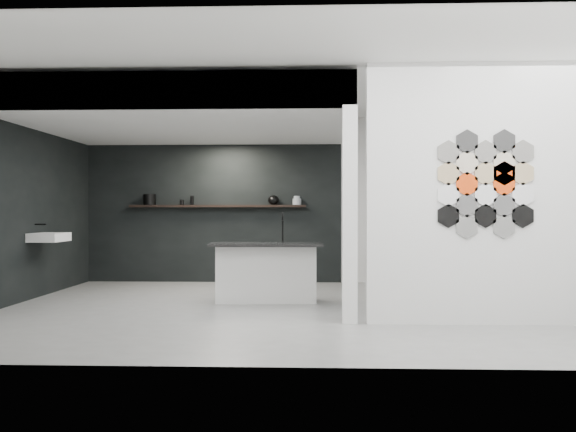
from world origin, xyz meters
The scene contains 17 objects.
floor centered at (0.00, 0.00, -0.01)m, with size 7.00×6.00×0.01m, color slate.
partition_panel centered at (2.23, -1.00, 1.40)m, with size 2.45×0.15×2.80m, color silver.
bay_clad_back centered at (-1.30, 2.97, 1.18)m, with size 4.40×0.04×2.35m, color black.
bay_clad_left centered at (-3.47, 1.00, 1.18)m, with size 0.04×4.00×2.35m, color black.
bulkhead centered at (-1.30, 1.00, 2.55)m, with size 4.40×4.00×0.40m, color silver.
corner_column centered at (0.82, -1.00, 1.18)m, with size 0.16×0.16×2.35m, color silver.
fascia_beam centered at (-1.30, -0.92, 2.55)m, with size 4.40×0.16×0.40m, color silver.
wall_basin centered at (-3.24, 0.80, 0.85)m, with size 0.40×0.60×0.12m, color silver.
display_shelf centered at (-1.20, 2.87, 1.30)m, with size 3.00×0.15×0.04m, color black.
kitchen_island centered at (-0.20, 0.59, 0.41)m, with size 1.52×0.73×1.20m.
stockpot centered at (-2.36, 2.87, 1.41)m, with size 0.22×0.22×0.18m, color black.
kettle centered at (-0.25, 2.87, 1.40)m, with size 0.19×0.19×0.16m, color black.
glass_bowl centered at (0.15, 2.87, 1.37)m, with size 0.15×0.15×0.11m, color gray.
glass_vase centered at (0.15, 2.87, 1.39)m, with size 0.11×0.11×0.15m, color gray.
bottle_dark centered at (-1.64, 2.87, 1.40)m, with size 0.06×0.06×0.15m, color black.
utensil_cup centered at (-1.81, 2.87, 1.36)m, with size 0.07×0.07×0.09m, color black.
hex_tile_cluster centered at (2.26, -1.09, 1.50)m, with size 1.04×0.02×1.16m.
Camera 1 is at (0.43, -7.95, 1.21)m, focal length 40.00 mm.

